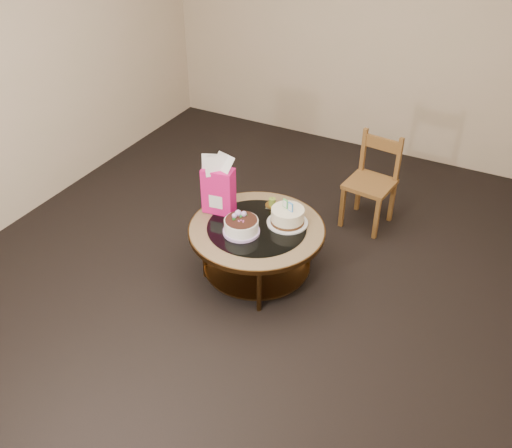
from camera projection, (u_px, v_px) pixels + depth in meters
The scene contains 8 objects.
ground at pixel (257, 274), 4.48m from camera, with size 5.00×5.00×0.00m, color black.
room_walls at pixel (257, 87), 3.59m from camera, with size 4.52×5.02×2.61m.
coffee_table at pixel (257, 235), 4.26m from camera, with size 1.02×1.02×0.46m.
decorated_cake at pixel (241, 227), 4.13m from camera, with size 0.27×0.27×0.16m.
cream_cake at pixel (288, 216), 4.22m from camera, with size 0.31×0.31×0.19m.
gift_bag at pixel (218, 185), 4.26m from camera, with size 0.25×0.20×0.47m.
pillar_candle at pixel (272, 204), 4.43m from camera, with size 0.11×0.11×0.08m.
dining_chair at pixel (372, 181), 4.85m from camera, with size 0.41×0.41×0.81m.
Camera 1 is at (1.59, -3.05, 2.89)m, focal length 40.00 mm.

